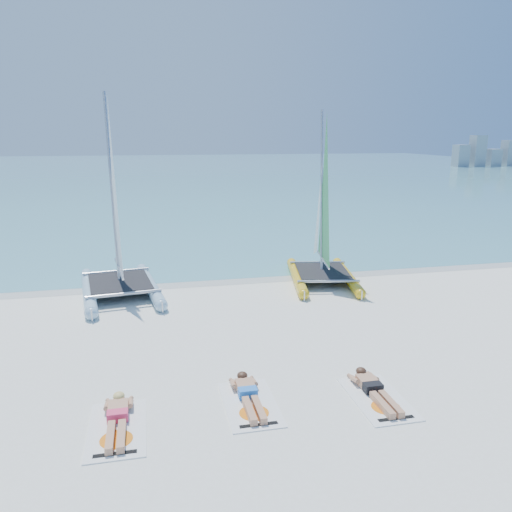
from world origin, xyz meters
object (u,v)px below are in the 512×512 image
Objects in this scene: sunbather_b at (248,394)px; towel_c at (378,398)px; sunbather_a at (117,417)px; catamaran_blue at (116,234)px; towel_a at (117,429)px; sunbather_c at (374,389)px; catamaran_yellow at (322,225)px; towel_b at (250,404)px.

sunbather_b reaches higher than towel_c.
towel_c is (4.96, -0.21, -0.11)m from sunbather_a.
catamaran_blue is 3.60× the size of towel_c.
towel_c is at bearing -0.27° from towel_a.
sunbather_b is at bearing 167.98° from towel_c.
towel_c is 0.22m from sunbather_c.
sunbather_a is 4.96m from sunbather_c.
catamaran_yellow is 9.30m from towel_b.
sunbather_c is (4.96, -0.02, 0.00)m from sunbather_a.
catamaran_blue is 8.46m from towel_b.
towel_b is at bearing -107.20° from catamaran_yellow.
sunbather_b is at bearing 11.65° from towel_a.
sunbather_a and sunbather_c have the same top height.
catamaran_yellow is at bearing 50.50° from sunbather_a.
sunbather_b reaches higher than towel_b.
towel_c is at bearing -91.17° from catamaran_yellow.
towel_a is 4.96m from towel_c.
catamaran_blue reaches higher than towel_c.
catamaran_blue is at bearing 123.69° from sunbather_c.
towel_b is (2.47, 0.32, 0.00)m from towel_a.
catamaran_blue is at bearing 92.16° from towel_a.
catamaran_yellow is 3.55× the size of sunbather_b.
catamaran_yellow is 10.90m from towel_a.
catamaran_blue reaches higher than sunbather_c.
towel_b is at bearing 2.89° from sunbather_a.
towel_a and towel_c have the same top height.
towel_c is at bearing -90.00° from sunbather_c.
catamaran_blue is 9.67m from sunbather_c.
sunbather_b is at bearing 90.00° from towel_b.
sunbather_a is 2.47m from towel_b.
catamaran_blue is at bearing 123.06° from towel_c.
catamaran_yellow is 3.32× the size of towel_b.
towel_b is 1.00× the size of towel_c.
sunbather_c is (4.96, 0.17, 0.11)m from towel_a.
towel_a is at bearing -95.54° from catamaran_blue.
towel_b is 1.07× the size of sunbather_c.
sunbather_b is (0.00, 0.19, 0.11)m from towel_b.
towel_a is 1.00× the size of towel_b.
towel_a is at bearing -168.35° from sunbather_b.
sunbather_c is (2.49, -0.34, 0.00)m from sunbather_b.
catamaran_yellow is at bearing 62.06° from towel_b.
towel_b is at bearing -78.03° from catamaran_blue.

